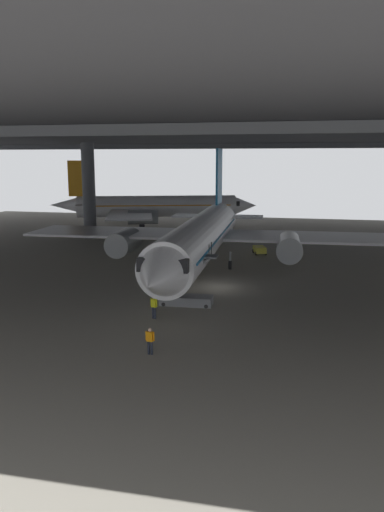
% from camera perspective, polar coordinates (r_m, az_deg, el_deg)
% --- Properties ---
extents(ground_plane, '(110.00, 110.00, 0.00)m').
position_cam_1_polar(ground_plane, '(44.01, 2.18, -3.53)').
color(ground_plane, gray).
extents(hangar_structure, '(121.00, 99.00, 14.33)m').
position_cam_1_polar(hangar_structure, '(56.30, 4.84, 13.64)').
color(hangar_structure, '#4C4F54').
rests_on(hangar_structure, ground_plane).
extents(airplane_main, '(37.87, 39.28, 12.18)m').
position_cam_1_polar(airplane_main, '(48.62, 1.03, 2.16)').
color(airplane_main, white).
rests_on(airplane_main, ground_plane).
extents(boarding_stairs, '(4.41, 1.68, 4.81)m').
position_cam_1_polar(boarding_stairs, '(38.61, -0.55, -4.44)').
color(boarding_stairs, slate).
rests_on(boarding_stairs, ground_plane).
extents(crew_worker_near_nose, '(0.55, 0.25, 1.57)m').
position_cam_1_polar(crew_worker_near_nose, '(29.12, -4.75, -9.35)').
color(crew_worker_near_nose, '#232838').
rests_on(crew_worker_near_nose, ground_plane).
extents(crew_worker_by_stairs, '(0.52, 0.33, 1.66)m').
position_cam_1_polar(crew_worker_by_stairs, '(35.33, -4.31, -5.59)').
color(crew_worker_by_stairs, '#232838').
rests_on(crew_worker_by_stairs, ground_plane).
extents(airplane_distant, '(33.09, 32.77, 10.73)m').
position_cam_1_polar(airplane_distant, '(83.66, -4.38, 5.59)').
color(airplane_distant, white).
rests_on(airplane_distant, ground_plane).
extents(baggage_tug, '(1.85, 2.46, 0.90)m').
position_cam_1_polar(baggage_tug, '(59.76, 7.61, 0.73)').
color(baggage_tug, yellow).
rests_on(baggage_tug, ground_plane).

